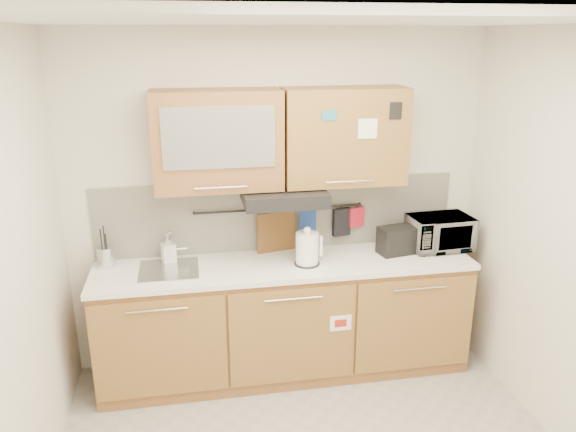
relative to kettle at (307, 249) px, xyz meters
name	(u,v)px	position (x,y,z in m)	size (l,w,h in m)	color
ceiling	(331,21)	(-0.15, -1.13, 1.56)	(3.20, 3.20, 0.00)	white
wall_back	(278,202)	(-0.15, 0.37, 0.26)	(3.20, 3.20, 0.00)	silver
base_cabinet	(285,324)	(-0.15, 0.06, -0.63)	(2.80, 0.64, 0.88)	olive
countertop	(285,265)	(-0.15, 0.06, -0.14)	(2.82, 0.62, 0.04)	white
backsplash	(279,215)	(-0.15, 0.35, 0.16)	(2.80, 0.02, 0.56)	silver
upper_cabinets	(281,138)	(-0.16, 0.19, 0.79)	(1.82, 0.37, 0.70)	olive
range_hood	(284,196)	(-0.15, 0.12, 0.38)	(0.60, 0.46, 0.10)	black
sink	(169,269)	(-1.00, 0.07, -0.11)	(0.42, 0.40, 0.26)	silver
utensil_rail	(279,209)	(-0.15, 0.32, 0.22)	(0.02, 0.02, 1.30)	black
utensil_crock	(106,256)	(-1.45, 0.22, -0.04)	(0.13, 0.13, 0.31)	silver
kettle	(307,249)	(0.00, 0.00, 0.00)	(0.21, 0.19, 0.29)	white
toaster	(397,240)	(0.73, 0.09, -0.01)	(0.30, 0.21, 0.21)	black
microwave	(440,233)	(1.10, 0.13, 0.01)	(0.48, 0.32, 0.26)	#999999
soap_bottle	(168,249)	(-1.00, 0.22, -0.01)	(0.10, 0.10, 0.22)	#999999
cutting_board	(276,235)	(-0.18, 0.30, 0.01)	(0.31, 0.02, 0.38)	brown
oven_mitt	(308,223)	(0.07, 0.30, 0.10)	(0.13, 0.03, 0.21)	navy
dark_pouch	(342,222)	(0.34, 0.30, 0.09)	(0.14, 0.04, 0.22)	black
pot_holder	(357,217)	(0.47, 0.30, 0.12)	(0.13, 0.02, 0.16)	#AE1728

